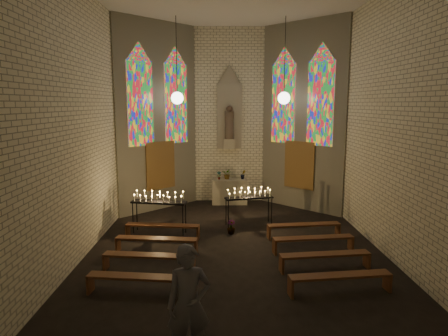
{
  "coord_description": "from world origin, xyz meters",
  "views": [
    {
      "loc": [
        -0.46,
        -10.29,
        4.0
      ],
      "look_at": [
        -0.29,
        1.1,
        2.16
      ],
      "focal_mm": 32.0,
      "sensor_mm": 36.0,
      "label": 1
    }
  ],
  "objects_px": {
    "altar": "(229,191)",
    "visitor": "(189,304)",
    "aisle_flower_pot": "(231,227)",
    "votive_stand_right": "(249,195)",
    "votive_stand_left": "(159,199)"
  },
  "relations": [
    {
      "from": "altar",
      "to": "visitor",
      "type": "height_order",
      "value": "visitor"
    },
    {
      "from": "altar",
      "to": "aisle_flower_pot",
      "type": "bearing_deg",
      "value": -90.85
    },
    {
      "from": "votive_stand_right",
      "to": "aisle_flower_pot",
      "type": "bearing_deg",
      "value": -136.6
    },
    {
      "from": "altar",
      "to": "visitor",
      "type": "relative_size",
      "value": 0.74
    },
    {
      "from": "votive_stand_right",
      "to": "altar",
      "type": "bearing_deg",
      "value": 87.65
    },
    {
      "from": "altar",
      "to": "visitor",
      "type": "bearing_deg",
      "value": -95.24
    },
    {
      "from": "votive_stand_left",
      "to": "visitor",
      "type": "bearing_deg",
      "value": -66.88
    },
    {
      "from": "altar",
      "to": "aisle_flower_pot",
      "type": "relative_size",
      "value": 3.24
    },
    {
      "from": "votive_stand_left",
      "to": "votive_stand_right",
      "type": "distance_m",
      "value": 2.98
    },
    {
      "from": "altar",
      "to": "votive_stand_left",
      "type": "height_order",
      "value": "votive_stand_left"
    },
    {
      "from": "altar",
      "to": "visitor",
      "type": "distance_m",
      "value": 10.05
    },
    {
      "from": "altar",
      "to": "votive_stand_right",
      "type": "bearing_deg",
      "value": -78.73
    },
    {
      "from": "altar",
      "to": "votive_stand_left",
      "type": "relative_size",
      "value": 0.79
    },
    {
      "from": "aisle_flower_pot",
      "to": "votive_stand_right",
      "type": "height_order",
      "value": "votive_stand_right"
    },
    {
      "from": "altar",
      "to": "aisle_flower_pot",
      "type": "distance_m",
      "value": 3.83
    }
  ]
}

